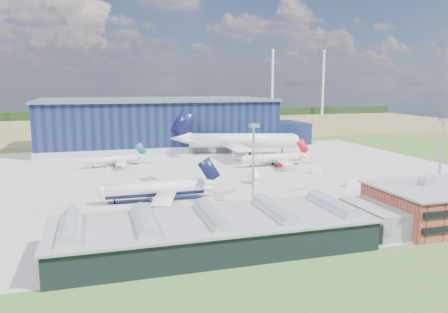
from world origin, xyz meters
TOP-DOWN VIEW (x-y plane):
  - ground at (0.00, 0.00)m, footprint 600.00×600.00m
  - apron at (0.00, 10.00)m, footprint 220.00×160.00m
  - farmland at (0.00, 220.00)m, footprint 600.00×220.00m
  - treeline at (0.00, 300.00)m, footprint 600.00×8.00m
  - hangar at (2.81, 94.80)m, footprint 145.00×62.00m
  - glass_concourse at (-6.45, -60.00)m, footprint 78.00×23.00m
  - light_mast_center at (10.00, -30.00)m, footprint 2.60×2.60m
  - light_mast_east at (75.00, -30.00)m, footprint 2.60×2.60m
  - airliner_navy at (-16.60, -19.83)m, footprint 37.38×36.58m
  - airliner_red at (38.10, 22.00)m, footprint 34.78×34.14m
  - airliner_widebody at (35.21, 55.00)m, footprint 79.51×78.59m
  - airliner_regional at (-25.83, 40.00)m, footprint 33.83×33.41m
  - gse_tug_a at (16.15, -42.19)m, footprint 2.40×3.45m
  - gse_tug_b at (27.67, -46.00)m, footprint 3.86×4.04m
  - gse_van_a at (48.26, 3.12)m, footprint 4.91×2.25m
  - gse_cart_a at (12.86, 36.37)m, footprint 2.53×3.34m
  - gse_van_c at (49.30, -20.03)m, footprint 5.28×2.95m
  - airstair at (19.07, -5.74)m, footprint 3.12×5.15m
  - car_a at (8.00, -48.00)m, footprint 4.13×2.34m
  - car_b at (7.04, -36.79)m, footprint 3.71×2.30m

SIDE VIEW (x-z plane):
  - ground at x=0.00m, z-range 0.00..0.00m
  - farmland at x=0.00m, z-range -0.01..0.01m
  - apron at x=0.00m, z-range -0.01..0.07m
  - car_b at x=7.04m, z-range 0.00..1.16m
  - gse_cart_a at x=12.86m, z-range 0.00..1.31m
  - car_a at x=8.00m, z-range 0.00..1.32m
  - gse_tug_a at x=16.15m, z-range 0.00..1.33m
  - gse_tug_b at x=27.67m, z-range 0.00..1.46m
  - gse_van_a at x=48.26m, z-range 0.00..2.12m
  - gse_van_c at x=49.30m, z-range 0.00..2.43m
  - airstair at x=19.07m, z-range 0.00..3.08m
  - glass_concourse at x=-6.45m, z-range -0.61..7.99m
  - treeline at x=0.00m, z-range 0.00..8.00m
  - airliner_regional at x=-25.83m, z-range 0.00..8.99m
  - airliner_red at x=38.10m, z-range 0.00..10.56m
  - airliner_navy at x=-16.60m, z-range 0.00..12.06m
  - airliner_widebody at x=35.21m, z-range 0.00..20.83m
  - hangar at x=2.81m, z-range -1.43..24.67m
  - light_mast_center at x=10.00m, z-range 3.93..26.93m
  - light_mast_east at x=75.00m, z-range 3.93..26.93m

